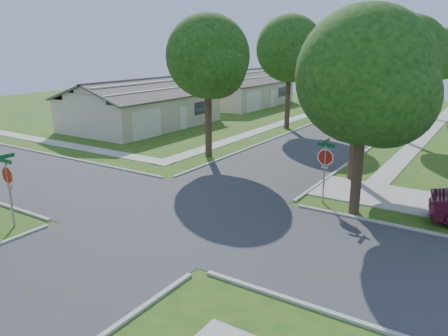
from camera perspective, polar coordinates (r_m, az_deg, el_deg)
ground at (r=19.07m, az=-5.82°, el=-5.93°), size 100.00×100.00×0.00m
road_ns at (r=19.07m, az=-5.82°, el=-5.91°), size 7.00×100.00×0.02m
sidewalk_ne at (r=40.70m, az=25.21°, el=4.34°), size 1.20×40.00×0.04m
sidewalk_nw at (r=43.92m, az=9.27°, el=6.37°), size 1.20×40.00×0.04m
driveway at (r=22.26m, az=22.68°, el=-3.83°), size 8.80×3.60×0.05m
stop_sign_sw at (r=18.95m, az=-26.40°, el=-1.20°), size 1.05×0.80×2.98m
stop_sign_ne at (r=20.20m, az=13.09°, el=1.04°), size 1.05×0.80×2.98m
tree_e_near at (r=23.71m, az=17.42°, el=11.72°), size 4.97×4.80×8.28m
tree_e_mid at (r=35.37m, az=23.01°, el=13.30°), size 5.59×5.40×9.21m
tree_e_far at (r=48.22m, az=25.86°, el=12.99°), size 5.17×5.00×8.72m
tree_w_near at (r=27.74m, az=-2.02°, el=13.87°), size 5.38×5.20×8.97m
tree_w_mid at (r=38.21m, az=8.65°, el=14.78°), size 5.80×5.60×9.56m
tree_w_far at (r=50.35m, az=14.90°, el=13.52°), size 4.76×4.60×8.04m
tree_ne_corner at (r=18.67m, az=18.10°, el=10.61°), size 5.80×5.60×8.66m
house_nw_near at (r=39.95m, az=-10.54°, el=7.57°), size 8.42×13.60×4.23m
house_nw_far at (r=53.51m, az=2.14°, el=9.83°), size 8.42×13.60×4.23m
car_curb_east at (r=36.30m, az=18.39°, el=4.86°), size 1.99×4.05×1.33m
car_curb_west at (r=52.85m, az=16.96°, el=8.19°), size 2.11×4.79×1.37m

